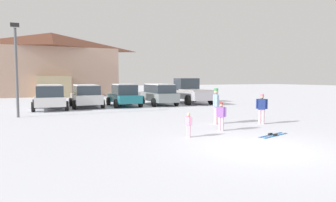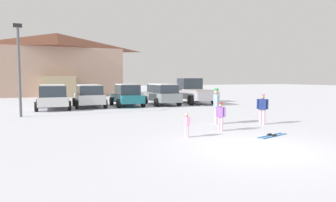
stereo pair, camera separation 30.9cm
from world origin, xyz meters
name	(u,v)px [view 1 (the left image)]	position (x,y,z in m)	size (l,w,h in m)	color
ground	(257,148)	(0.00, 0.00, 0.00)	(160.00, 160.00, 0.00)	silver
ski_lodge	(52,64)	(-3.39, 33.30, 3.96)	(16.02, 9.75, 7.83)	tan
parked_white_suv	(50,96)	(-4.92, 15.00, 0.91)	(2.39, 4.15, 1.70)	silver
parked_silver_wagon	(86,95)	(-2.38, 15.55, 0.90)	(2.33, 4.28, 1.67)	silver
parked_teal_hatchback	(124,95)	(0.42, 15.19, 0.85)	(2.16, 4.08, 1.71)	#1D707E
parked_grey_wagon	(159,94)	(3.37, 15.26, 0.91)	(2.31, 4.87, 1.69)	gray
pickup_truck	(190,92)	(6.44, 15.55, 0.99)	(2.67, 5.45, 2.15)	#B1AFB7
skier_child_in_purple_jacket	(221,115)	(0.80, 3.02, 0.66)	(0.28, 0.39, 1.16)	silver
skier_child_in_pink_snowsuit	(189,123)	(-1.05, 2.41, 0.50)	(0.17, 0.32, 0.89)	#EBB4CA
skier_adult_in_blue_parka	(216,104)	(1.67, 4.67, 0.94)	(0.40, 0.56, 1.67)	beige
skier_teen_in_navy_coat	(262,107)	(3.56, 3.71, 0.79)	(0.41, 0.39, 1.41)	beige
pair_of_skis	(273,135)	(1.97, 1.34, 0.02)	(1.57, 0.69, 0.08)	#1E6CB8
lamp_post	(16,64)	(-6.79, 11.31, 2.89)	(0.44, 0.24, 5.10)	#515459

